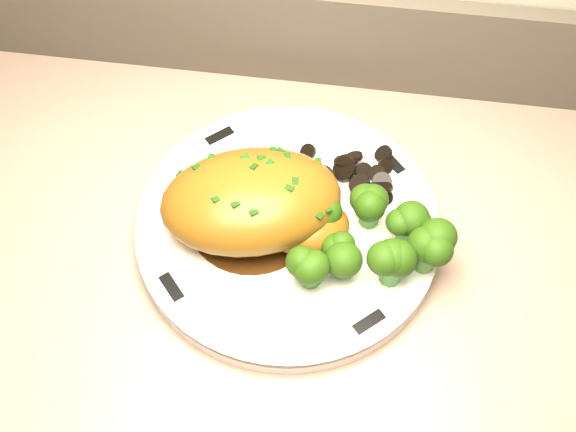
# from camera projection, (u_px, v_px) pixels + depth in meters

# --- Properties ---
(plate) EXTENTS (0.34, 0.34, 0.02)m
(plate) POSITION_uv_depth(u_px,v_px,m) (288.00, 227.00, 0.71)
(plate) COLOR white
(plate) RESTS_ON counter
(rim_accent_0) EXTENTS (0.03, 0.03, 0.00)m
(rim_accent_0) POSITION_uv_depth(u_px,v_px,m) (392.00, 162.00, 0.74)
(rim_accent_0) COLOR black
(rim_accent_0) RESTS_ON plate
(rim_accent_1) EXTENTS (0.03, 0.03, 0.00)m
(rim_accent_1) POSITION_uv_depth(u_px,v_px,m) (220.00, 136.00, 0.76)
(rim_accent_1) COLOR black
(rim_accent_1) RESTS_ON plate
(rim_accent_2) EXTENTS (0.03, 0.03, 0.00)m
(rim_accent_2) POSITION_uv_depth(u_px,v_px,m) (171.00, 287.00, 0.66)
(rim_accent_2) COLOR black
(rim_accent_2) RESTS_ON plate
(rim_accent_3) EXTENTS (0.03, 0.03, 0.00)m
(rim_accent_3) POSITION_uv_depth(u_px,v_px,m) (369.00, 322.00, 0.64)
(rim_accent_3) COLOR black
(rim_accent_3) RESTS_ON plate
(gravy_pool) EXTENTS (0.12, 0.12, 0.00)m
(gravy_pool) POSITION_uv_depth(u_px,v_px,m) (253.00, 220.00, 0.70)
(gravy_pool) COLOR #3E210B
(gravy_pool) RESTS_ON plate
(chicken_breast) EXTENTS (0.20, 0.16, 0.07)m
(chicken_breast) POSITION_uv_depth(u_px,v_px,m) (258.00, 204.00, 0.67)
(chicken_breast) COLOR brown
(chicken_breast) RESTS_ON plate
(mushroom_pile) EXTENTS (0.10, 0.07, 0.03)m
(mushroom_pile) POSITION_uv_depth(u_px,v_px,m) (339.00, 170.00, 0.73)
(mushroom_pile) COLOR black
(mushroom_pile) RESTS_ON plate
(broccoli_florets) EXTENTS (0.13, 0.10, 0.05)m
(broccoli_florets) POSITION_uv_depth(u_px,v_px,m) (370.00, 240.00, 0.66)
(broccoli_florets) COLOR #4F923D
(broccoli_florets) RESTS_ON plate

